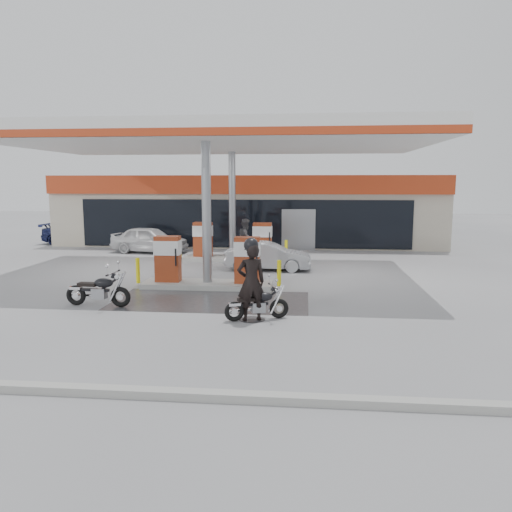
# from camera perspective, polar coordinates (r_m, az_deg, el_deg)

# --- Properties ---
(ground) EXTENTS (90.00, 90.00, 0.00)m
(ground) POSITION_cam_1_polar(r_m,az_deg,el_deg) (15.66, -6.97, -5.06)
(ground) COLOR gray
(ground) RESTS_ON ground
(wet_patch) EXTENTS (6.00, 3.00, 0.00)m
(wet_patch) POSITION_cam_1_polar(r_m,az_deg,el_deg) (15.56, -5.17, -5.11)
(wet_patch) COLOR #4C4C4F
(wet_patch) RESTS_ON ground
(drain_cover) EXTENTS (0.70, 0.70, 0.01)m
(drain_cover) POSITION_cam_1_polar(r_m,az_deg,el_deg) (13.43, -0.44, -7.27)
(drain_cover) COLOR #38383A
(drain_cover) RESTS_ON ground
(kerb) EXTENTS (28.00, 0.25, 0.15)m
(kerb) POSITION_cam_1_polar(r_m,az_deg,el_deg) (9.27, -16.79, -14.58)
(kerb) COLOR gray
(kerb) RESTS_ON ground
(store_building) EXTENTS (22.00, 8.22, 4.00)m
(store_building) POSITION_cam_1_polar(r_m,az_deg,el_deg) (31.02, -0.56, 5.44)
(store_building) COLOR beige
(store_building) RESTS_ON ground
(canopy) EXTENTS (16.00, 10.02, 5.51)m
(canopy) POSITION_cam_1_polar(r_m,az_deg,el_deg) (20.20, -4.06, 13.06)
(canopy) COLOR silver
(canopy) RESTS_ON ground
(pump_island_near) EXTENTS (5.14, 1.30, 1.78)m
(pump_island_near) POSITION_cam_1_polar(r_m,az_deg,el_deg) (17.44, -5.58, -1.27)
(pump_island_near) COLOR #9E9E99
(pump_island_near) RESTS_ON ground
(pump_island_far) EXTENTS (5.14, 1.30, 1.78)m
(pump_island_far) POSITION_cam_1_polar(r_m,az_deg,el_deg) (23.29, -2.70, 1.22)
(pump_island_far) COLOR #9E9E99
(pump_island_far) RESTS_ON ground
(main_motorcycle) EXTENTS (1.70, 0.85, 0.91)m
(main_motorcycle) POSITION_cam_1_polar(r_m,az_deg,el_deg) (13.33, 0.23, -5.62)
(main_motorcycle) COLOR black
(main_motorcycle) RESTS_ON ground
(biker_main) EXTENTS (0.87, 0.71, 2.07)m
(biker_main) POSITION_cam_1_polar(r_m,az_deg,el_deg) (13.14, -0.56, -3.00)
(biker_main) COLOR black
(biker_main) RESTS_ON ground
(parked_motorcycle) EXTENTS (2.02, 0.77, 1.04)m
(parked_motorcycle) POSITION_cam_1_polar(r_m,az_deg,el_deg) (15.44, -17.50, -3.84)
(parked_motorcycle) COLOR black
(parked_motorcycle) RESTS_ON ground
(sedan_white) EXTENTS (4.20, 2.24, 1.36)m
(sedan_white) POSITION_cam_1_polar(r_m,az_deg,el_deg) (26.48, -12.07, 1.85)
(sedan_white) COLOR silver
(sedan_white) RESTS_ON ground
(attendant) EXTENTS (0.76, 0.95, 1.89)m
(attendant) POSITION_cam_1_polar(r_m,az_deg,el_deg) (24.17, -1.16, 2.05)
(attendant) COLOR #535358
(attendant) RESTS_ON ground
(hatchback_silver) EXTENTS (3.56, 1.28, 1.17)m
(hatchback_silver) POSITION_cam_1_polar(r_m,az_deg,el_deg) (20.73, 1.40, -0.02)
(hatchback_silver) COLOR #97999E
(hatchback_silver) RESTS_ON ground
(parked_car_left) EXTENTS (4.28, 1.84, 1.23)m
(parked_car_left) POSITION_cam_1_polar(r_m,az_deg,el_deg) (31.34, -19.62, 2.43)
(parked_car_left) COLOR #141943
(parked_car_left) RESTS_ON ground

